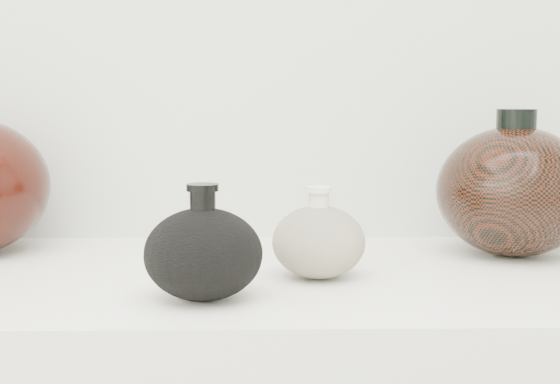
{
  "coord_description": "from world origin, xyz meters",
  "views": [
    {
      "loc": [
        -0.0,
        -0.03,
        1.12
      ],
      "look_at": [
        0.02,
        0.92,
        1.01
      ],
      "focal_mm": 50.0,
      "sensor_mm": 36.0,
      "label": 1
    }
  ],
  "objects": [
    {
      "name": "cream_gourd_vase",
      "position": [
        0.06,
        0.92,
        0.95
      ],
      "size": [
        0.14,
        0.14,
        0.11
      ],
      "color": "beige",
      "rests_on": "display_counter"
    },
    {
      "name": "black_gourd_vase",
      "position": [
        -0.07,
        0.82,
        0.95
      ],
      "size": [
        0.17,
        0.17,
        0.13
      ],
      "color": "black",
      "rests_on": "display_counter"
    },
    {
      "name": "right_round_pot",
      "position": [
        0.35,
        1.05,
        0.99
      ],
      "size": [
        0.25,
        0.25,
        0.21
      ],
      "color": "black",
      "rests_on": "display_counter"
    }
  ]
}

